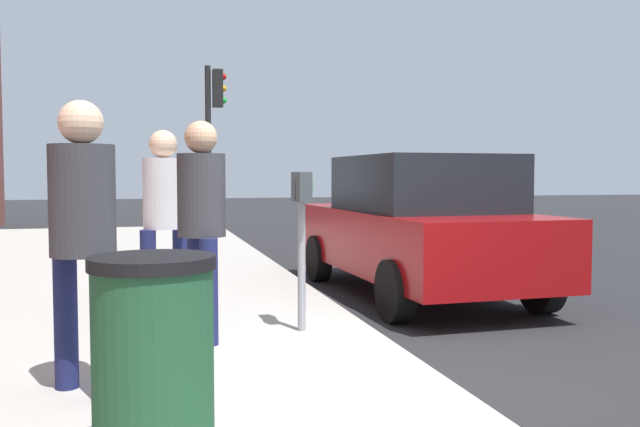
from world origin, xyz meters
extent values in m
plane|color=#232326|center=(0.00, 0.00, 0.00)|extent=(80.00, 80.00, 0.00)
cylinder|color=gray|center=(1.22, 0.65, 0.72)|extent=(0.07, 0.07, 1.15)
cube|color=#383D42|center=(1.12, 0.65, 1.43)|extent=(0.16, 0.11, 0.26)
cube|color=#383D42|center=(1.32, 0.65, 1.43)|extent=(0.16, 0.11, 0.26)
cube|color=#268C33|center=(1.12, 0.59, 1.45)|extent=(0.10, 0.01, 0.10)
cube|color=#268C33|center=(1.32, 0.59, 1.45)|extent=(0.10, 0.01, 0.10)
cylinder|color=#191E4C|center=(1.31, 1.56, 0.59)|extent=(0.15, 0.15, 0.87)
cylinder|color=#191E4C|center=(0.92, 1.49, 0.59)|extent=(0.15, 0.15, 0.87)
cylinder|color=#333338|center=(1.11, 1.53, 1.37)|extent=(0.40, 0.40, 0.69)
sphere|color=tan|center=(1.11, 1.53, 1.85)|extent=(0.27, 0.27, 0.27)
cylinder|color=#191E4C|center=(0.03, 2.49, 0.59)|extent=(0.15, 0.15, 0.88)
cylinder|color=#191E4C|center=(-0.27, 2.23, 0.59)|extent=(0.15, 0.15, 0.88)
cylinder|color=#333338|center=(-0.12, 2.36, 1.38)|extent=(0.40, 0.40, 0.69)
sphere|color=beige|center=(-0.12, 2.36, 1.86)|extent=(0.27, 0.27, 0.27)
cylinder|color=#191E4C|center=(2.25, 1.65, 0.58)|extent=(0.15, 0.15, 0.86)
cylinder|color=#191E4C|center=(2.01, 1.96, 0.58)|extent=(0.15, 0.15, 0.86)
cylinder|color=silver|center=(2.13, 1.81, 1.35)|extent=(0.40, 0.40, 0.68)
sphere|color=beige|center=(2.13, 1.81, 1.83)|extent=(0.27, 0.27, 0.27)
cube|color=maroon|center=(3.41, -1.35, 0.71)|extent=(4.45, 1.97, 0.76)
cube|color=black|center=(3.21, -1.36, 1.43)|extent=(2.25, 1.76, 0.68)
cylinder|color=black|center=(4.81, -0.43, 0.33)|extent=(0.67, 0.24, 0.66)
cylinder|color=black|center=(4.86, -2.18, 0.33)|extent=(0.67, 0.24, 0.66)
cylinder|color=black|center=(1.95, -0.52, 0.33)|extent=(0.67, 0.24, 0.66)
cylinder|color=black|center=(2.00, -2.27, 0.33)|extent=(0.67, 0.24, 0.66)
cylinder|color=black|center=(9.38, 0.72, 1.95)|extent=(0.12, 0.12, 3.60)
cube|color=black|center=(9.38, 0.52, 3.30)|extent=(0.24, 0.20, 0.76)
sphere|color=red|center=(9.38, 0.41, 3.54)|extent=(0.14, 0.14, 0.14)
sphere|color=orange|center=(9.38, 0.41, 3.30)|extent=(0.14, 0.14, 0.14)
sphere|color=green|center=(9.38, 0.41, 3.06)|extent=(0.14, 0.14, 0.14)
cylinder|color=#1E4C2D|center=(-1.35, 1.95, 0.62)|extent=(0.56, 0.56, 0.95)
cylinder|color=black|center=(-1.35, 1.95, 1.13)|extent=(0.59, 0.59, 0.06)
camera|label=1|loc=(-4.54, 1.98, 1.53)|focal=37.74mm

